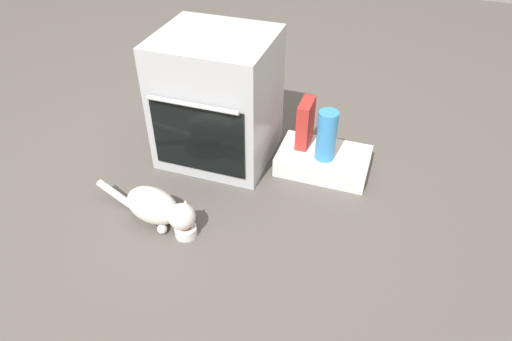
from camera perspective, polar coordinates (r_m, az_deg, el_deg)
ground at (r=2.60m, az=-7.89°, el=-3.10°), size 8.00×8.00×0.00m
oven at (r=2.71m, az=-4.75°, el=8.72°), size 0.63×0.61×0.75m
pantry_cabinet at (r=2.76m, az=8.25°, el=1.19°), size 0.52×0.33×0.12m
food_bowl at (r=2.37m, az=-8.60°, el=-7.25°), size 0.11×0.11×0.07m
cat at (r=2.41m, az=-11.96°, el=-4.44°), size 0.63×0.24×0.20m
water_bottle at (r=2.60m, az=8.63°, el=4.24°), size 0.11×0.11×0.30m
cereal_box at (r=2.72m, az=6.07°, el=5.81°), size 0.07×0.18×0.28m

